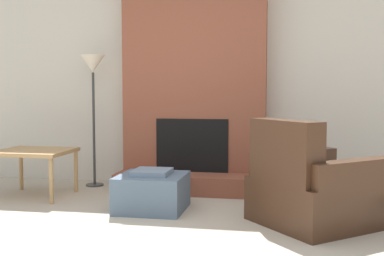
% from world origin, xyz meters
% --- Properties ---
extents(wall_back, '(7.02, 0.06, 2.60)m').
position_xyz_m(wall_back, '(0.00, 2.64, 1.30)').
color(wall_back, beige).
rests_on(wall_back, ground_plane).
extents(fireplace, '(1.66, 0.71, 2.60)m').
position_xyz_m(fireplace, '(0.00, 2.42, 1.19)').
color(fireplace, brown).
rests_on(fireplace, ground_plane).
extents(ottoman, '(0.63, 0.62, 0.39)m').
position_xyz_m(ottoman, '(-0.20, 1.29, 0.18)').
color(ottoman, slate).
rests_on(ottoman, ground_plane).
extents(armchair, '(1.33, 1.31, 0.90)m').
position_xyz_m(armchair, '(1.30, 1.08, 0.27)').
color(armchair, '#422819').
rests_on(armchair, ground_plane).
extents(side_table, '(0.75, 0.67, 0.51)m').
position_xyz_m(side_table, '(-1.60, 1.63, 0.45)').
color(side_table, tan).
rests_on(side_table, ground_plane).
extents(floor_lamp_left, '(0.28, 0.28, 1.56)m').
position_xyz_m(floor_lamp_left, '(-1.20, 2.31, 1.34)').
color(floor_lamp_left, '#333333').
rests_on(floor_lamp_left, ground_plane).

